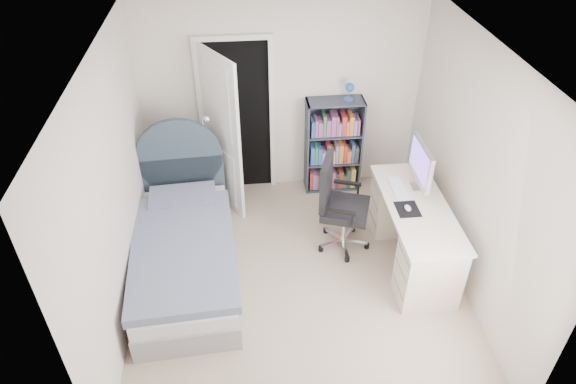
{
  "coord_description": "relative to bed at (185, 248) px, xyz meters",
  "views": [
    {
      "loc": [
        -0.5,
        -3.88,
        4.03
      ],
      "look_at": [
        -0.09,
        0.16,
        1.03
      ],
      "focal_mm": 32.0,
      "sensor_mm": 36.0,
      "label": 1
    }
  ],
  "objects": [
    {
      "name": "room_shell",
      "position": [
        1.18,
        -0.25,
        0.95
      ],
      "size": [
        3.5,
        3.7,
        2.6
      ],
      "color": "tan",
      "rests_on": "ground"
    },
    {
      "name": "door",
      "position": [
        0.51,
        1.29,
        0.73
      ],
      "size": [
        0.92,
        0.73,
        2.06
      ],
      "color": "black",
      "rests_on": "ground"
    },
    {
      "name": "bed",
      "position": [
        0.0,
        0.0,
        0.0
      ],
      "size": [
        1.14,
        2.22,
        1.34
      ],
      "color": "gray",
      "rests_on": "ground"
    },
    {
      "name": "nightstand",
      "position": [
        -0.1,
        1.27,
        0.11
      ],
      "size": [
        0.43,
        0.43,
        0.63
      ],
      "color": "tan",
      "rests_on": "ground"
    },
    {
      "name": "floor_lamp",
      "position": [
        0.26,
        1.0,
        0.25
      ],
      "size": [
        0.19,
        0.19,
        1.36
      ],
      "color": "silver",
      "rests_on": "ground"
    },
    {
      "name": "bookcase",
      "position": [
        1.83,
        1.39,
        0.28
      ],
      "size": [
        0.7,
        0.3,
        1.49
      ],
      "color": "#333A46",
      "rests_on": "ground"
    },
    {
      "name": "desk",
      "position": [
        2.45,
        -0.09,
        0.12
      ],
      "size": [
        0.63,
        1.58,
        1.3
      ],
      "color": "silver",
      "rests_on": "ground"
    },
    {
      "name": "office_chair",
      "position": [
        1.68,
        0.25,
        0.32
      ],
      "size": [
        0.64,
        0.65,
        1.14
      ],
      "color": "silver",
      "rests_on": "ground"
    }
  ]
}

